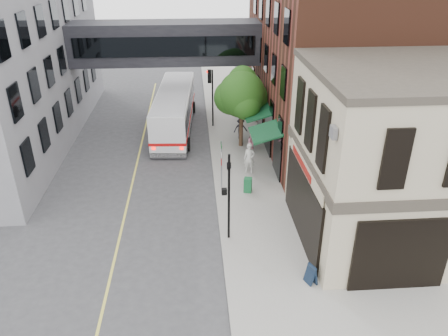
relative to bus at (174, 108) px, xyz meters
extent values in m
plane|color=#38383A|center=(2.58, -16.89, -1.72)|extent=(120.00, 120.00, 0.00)
cube|color=gray|center=(4.58, -2.89, -1.64)|extent=(4.00, 60.00, 0.15)
cube|color=tan|center=(11.58, -14.89, 2.36)|extent=(10.00, 8.00, 8.15)
cube|color=#38332B|center=(11.58, -14.89, 2.43)|extent=(10.12, 8.12, 0.50)
cube|color=#38332B|center=(11.58, -14.89, 6.58)|extent=(10.12, 8.12, 0.30)
cube|color=black|center=(6.52, -14.89, 0.13)|extent=(0.14, 6.40, 3.40)
cube|color=black|center=(6.48, -14.89, 0.13)|extent=(0.04, 5.90, 3.00)
cube|color=maroon|center=(6.46, -14.29, 2.08)|extent=(0.03, 3.60, 0.32)
cube|color=#4C2617|center=(12.58, -1.89, 5.28)|extent=(12.00, 18.00, 14.00)
cube|color=#0C371C|center=(5.72, -3.14, 1.28)|extent=(1.80, 13.00, 0.40)
cube|color=black|center=(-0.42, 1.11, 4.78)|extent=(14.00, 3.00, 3.00)
cube|color=black|center=(-0.42, -0.44, 4.78)|extent=(13.00, 0.08, 1.40)
cube|color=black|center=(-0.42, 2.66, 4.78)|extent=(13.00, 0.08, 1.40)
cylinder|color=black|center=(2.98, -14.89, 0.68)|extent=(0.12, 0.12, 4.50)
cube|color=black|center=(2.76, -14.89, 1.03)|extent=(0.25, 0.22, 0.30)
imported|color=black|center=(2.98, -14.89, 2.53)|extent=(0.20, 0.16, 1.00)
cylinder|color=black|center=(2.98, 0.11, 0.68)|extent=(0.12, 0.12, 4.50)
cube|color=black|center=(2.76, 0.11, 1.03)|extent=(0.25, 0.22, 0.30)
cube|color=black|center=(2.76, 0.11, 2.43)|extent=(0.28, 0.28, 1.00)
sphere|color=#FF0C05|center=(2.60, 0.11, 2.78)|extent=(0.18, 0.18, 0.18)
cylinder|color=gray|center=(2.98, -9.89, -0.07)|extent=(0.08, 0.08, 3.00)
cube|color=white|center=(2.96, -9.89, 0.63)|extent=(0.03, 0.75, 0.22)
cube|color=#0C591E|center=(2.96, -9.89, 1.18)|extent=(0.03, 0.70, 0.18)
cube|color=#B20C0C|center=(2.96, -9.89, 0.13)|extent=(0.03, 0.30, 0.40)
cylinder|color=#382619|center=(4.78, -3.89, -0.17)|extent=(0.28, 0.28, 2.80)
sphere|color=#1F4E14|center=(4.78, -3.89, 2.23)|extent=(3.20, 3.20, 3.20)
sphere|color=#1F4E14|center=(5.58, -3.39, 1.83)|extent=(2.20, 2.20, 2.20)
sphere|color=#1F4E14|center=(4.08, -3.59, 1.93)|extent=(2.40, 2.40, 2.40)
sphere|color=#1F4E14|center=(4.88, -3.29, 3.03)|extent=(2.00, 2.00, 2.00)
cube|color=#D8CC4C|center=(-2.42, -6.89, -1.71)|extent=(0.12, 40.00, 0.01)
cube|color=silver|center=(0.00, 0.00, -0.09)|extent=(3.16, 11.49, 2.87)
cube|color=black|center=(0.00, 0.00, 0.41)|extent=(3.21, 11.30, 1.04)
cube|color=#B20C0C|center=(0.00, 0.00, -0.58)|extent=(3.22, 11.51, 0.22)
cylinder|color=black|center=(-1.49, -4.06, -1.22)|extent=(0.36, 1.00, 0.99)
cylinder|color=black|center=(0.98, -4.22, -1.22)|extent=(0.36, 1.00, 0.99)
cylinder|color=black|center=(-1.00, 3.82, -1.22)|extent=(0.36, 1.00, 0.99)
cylinder|color=black|center=(1.46, 3.67, -1.22)|extent=(0.36, 1.00, 0.99)
imported|color=silver|center=(4.85, -8.07, -0.60)|extent=(0.78, 0.59, 1.93)
imported|color=pink|center=(5.39, -5.32, -0.78)|extent=(0.90, 0.78, 1.57)
imported|color=black|center=(4.88, -2.62, -0.78)|extent=(1.08, 0.71, 1.57)
cube|color=#145B2F|center=(4.46, -10.52, -1.12)|extent=(0.53, 0.50, 0.89)
cube|color=black|center=(6.18, -18.39, -1.12)|extent=(0.50, 0.59, 0.90)
camera|label=1|loc=(1.44, -32.42, 11.20)|focal=35.00mm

